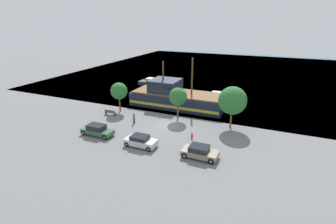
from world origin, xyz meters
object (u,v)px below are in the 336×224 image
pirate_ship (177,97)px  moored_boat_outer (219,97)px  parked_car_curb_rear (141,141)px  bench_promenade_east (110,112)px  moored_boat_dockside (155,83)px  pedestrian_walking_near (134,118)px  parked_car_curb_mid (200,152)px  fire_hydrant (192,135)px  parked_car_curb_front (97,130)px

pirate_ship → moored_boat_outer: 9.08m
parked_car_curb_rear → bench_promenade_east: bearing=142.5°
moored_boat_dockside → pedestrian_walking_near: 22.70m
moored_boat_dockside → pedestrian_walking_near: size_ratio=5.05×
moored_boat_outer → parked_car_curb_rear: 23.09m
pedestrian_walking_near → parked_car_curb_rear: bearing=-53.4°
moored_boat_outer → parked_car_curb_mid: bearing=-82.1°
moored_boat_outer → bench_promenade_east: size_ratio=2.92×
moored_boat_outer → pedestrian_walking_near: size_ratio=3.47×
parked_car_curb_rear → fire_hydrant: 6.76m
pirate_ship → parked_car_curb_mid: 18.08m
pirate_ship → fire_hydrant: size_ratio=22.88×
bench_promenade_east → fire_hydrant: bearing=-11.2°
pirate_ship → moored_boat_outer: pirate_ship is taller
parked_car_curb_mid → pirate_ship: bearing=120.0°
parked_car_curb_rear → bench_promenade_east: 12.28m
pirate_ship → fire_hydrant: pirate_ship is taller
fire_hydrant → moored_boat_outer: bearing=92.4°
pirate_ship → parked_car_curb_mid: (9.03, -15.63, -0.92)m
parked_car_curb_mid → parked_car_curb_rear: bearing=-178.0°
fire_hydrant → pedestrian_walking_near: (-9.48, 1.50, 0.38)m
parked_car_curb_front → fire_hydrant: bearing=19.2°
pirate_ship → parked_car_curb_rear: (1.70, -15.89, -0.93)m
moored_boat_outer → fire_hydrant: size_ratio=7.17×
pirate_ship → parked_car_curb_front: 16.26m
moored_boat_dockside → bench_promenade_east: moored_boat_dockside is taller
fire_hydrant → pedestrian_walking_near: size_ratio=0.48×
parked_car_curb_mid → pedestrian_walking_near: 13.20m
moored_boat_outer → parked_car_curb_mid: (3.12, -22.44, 0.17)m
moored_boat_dockside → pirate_ship: bearing=-49.6°
pirate_ship → moored_boat_dockside: bearing=130.4°
parked_car_curb_mid → fire_hydrant: parked_car_curb_mid is taller
moored_boat_outer → pirate_ship: bearing=-131.0°
parked_car_curb_rear → fire_hydrant: (4.97, 4.58, -0.28)m
bench_promenade_east → moored_boat_dockside: bearing=95.5°
parked_car_curb_mid → moored_boat_outer: bearing=97.9°
parked_car_curb_front → bench_promenade_east: size_ratio=2.31×
parked_car_curb_front → parked_car_curb_rear: parked_car_curb_front is taller
moored_boat_outer → parked_car_curb_mid: moored_boat_outer is taller
moored_boat_dockside → moored_boat_outer: (15.90, -4.92, -0.06)m
fire_hydrant → moored_boat_dockside: bearing=125.9°
parked_car_curb_front → parked_car_curb_rear: size_ratio=1.12×
moored_boat_dockside → pedestrian_walking_near: (7.17, -21.54, 0.20)m
parked_car_curb_front → pedestrian_walking_near: pedestrian_walking_near is taller
parked_car_curb_rear → parked_car_curb_mid: bearing=2.0°
parked_car_curb_mid → parked_car_curb_rear: parked_car_curb_mid is taller
moored_boat_outer → parked_car_curb_front: bearing=-116.4°
moored_boat_dockside → parked_car_curb_front: moored_boat_dockside is taller
pirate_ship → moored_boat_outer: bearing=49.0°
parked_car_curb_front → pedestrian_walking_near: (2.28, 5.60, 0.07)m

